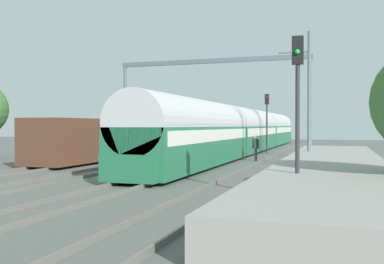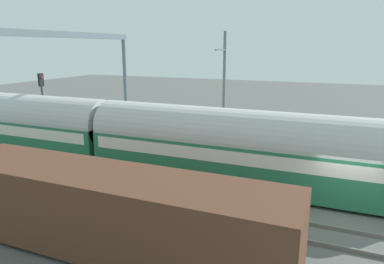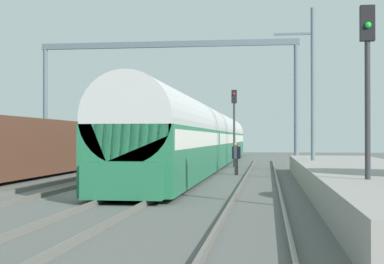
# 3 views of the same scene
# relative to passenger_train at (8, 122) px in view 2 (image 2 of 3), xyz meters

# --- Properties ---
(ground) EXTENTS (120.00, 120.00, 0.00)m
(ground) POSITION_rel_passenger_train_xyz_m (-1.93, -21.39, -1.97)
(ground) COLOR #575A57
(track_west) EXTENTS (1.52, 60.00, 0.16)m
(track_west) POSITION_rel_passenger_train_xyz_m (-3.85, -21.39, -1.89)
(track_west) COLOR #68645D
(track_west) RESTS_ON ground
(track_east) EXTENTS (1.52, 60.00, 0.16)m
(track_east) POSITION_rel_passenger_train_xyz_m (0.00, -21.39, -1.89)
(track_east) COLOR #68645D
(track_east) RESTS_ON ground
(track_far_east) EXTENTS (1.52, 60.00, 0.16)m
(track_far_east) POSITION_rel_passenger_train_xyz_m (3.85, -21.39, -1.89)
(track_far_east) COLOR #68645D
(track_far_east) RESTS_ON ground
(platform) EXTENTS (4.40, 28.00, 0.90)m
(platform) POSITION_rel_passenger_train_xyz_m (7.67, -19.39, -1.52)
(platform) COLOR gray
(platform) RESTS_ON ground
(passenger_train) EXTENTS (2.93, 49.20, 3.82)m
(passenger_train) POSITION_rel_passenger_train_xyz_m (0.00, 0.00, 0.00)
(passenger_train) COLOR #236B47
(passenger_train) RESTS_ON ground
(freight_car) EXTENTS (2.80, 13.00, 2.70)m
(freight_car) POSITION_rel_passenger_train_xyz_m (-7.71, -13.79, -0.50)
(freight_car) COLOR #563323
(freight_car) RESTS_ON ground
(person_crossing) EXTENTS (0.47, 0.41, 1.73)m
(person_crossing) POSITION_rel_passenger_train_xyz_m (2.53, -10.28, -0.94)
(person_crossing) COLOR #303030
(person_crossing) RESTS_ON ground
(railway_signal_far) EXTENTS (0.36, 0.30, 5.20)m
(railway_signal_far) POSITION_rel_passenger_train_xyz_m (1.92, -1.41, 1.35)
(railway_signal_far) COLOR #2D2D33
(railway_signal_far) RESTS_ON ground
(catenary_gantry) EXTENTS (15.96, 0.28, 7.86)m
(catenary_gantry) POSITION_rel_passenger_train_xyz_m (-1.93, -5.73, 3.90)
(catenary_gantry) COLOR slate
(catenary_gantry) RESTS_ON ground
(catenary_pole_east_mid) EXTENTS (1.90, 0.20, 8.00)m
(catenary_pole_east_mid) POSITION_rel_passenger_train_xyz_m (6.21, -13.39, 2.18)
(catenary_pole_east_mid) COLOR slate
(catenary_pole_east_mid) RESTS_ON ground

